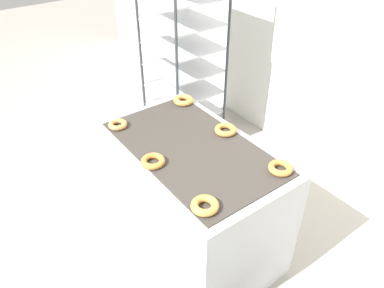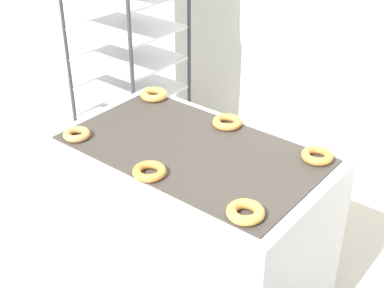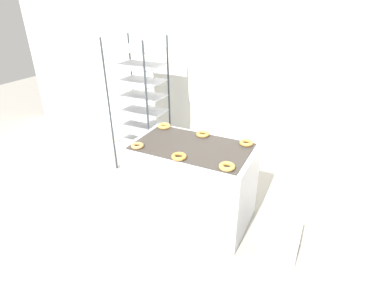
% 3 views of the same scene
% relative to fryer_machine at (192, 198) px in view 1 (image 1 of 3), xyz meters
% --- Properties ---
extents(ground_plane, '(14.00, 14.00, 0.00)m').
position_rel_fryer_machine_xyz_m(ground_plane, '(-0.00, -0.62, -0.43)').
color(ground_plane, '#9E998E').
extents(wall_back, '(8.00, 0.05, 2.80)m').
position_rel_fryer_machine_xyz_m(wall_back, '(-0.00, 1.51, 0.97)').
color(wall_back, silver).
rests_on(wall_back, ground_plane).
extents(fryer_machine, '(1.22, 0.73, 0.85)m').
position_rel_fryer_machine_xyz_m(fryer_machine, '(0.00, 0.00, 0.00)').
color(fryer_machine, '#B7BABF').
rests_on(fryer_machine, ground_plane).
extents(baking_rack_cart, '(0.60, 0.55, 1.75)m').
position_rel_fryer_machine_xyz_m(baking_rack_cart, '(-1.09, 0.71, 0.46)').
color(baking_rack_cart, '#33383D').
rests_on(baking_rack_cart, ground_plane).
extents(donut_near_left, '(0.12, 0.12, 0.03)m').
position_rel_fryer_machine_xyz_m(donut_near_left, '(-0.47, -0.26, 0.44)').
color(donut_near_left, '#C2864A').
rests_on(donut_near_left, fryer_machine).
extents(donut_near_center, '(0.14, 0.14, 0.04)m').
position_rel_fryer_machine_xyz_m(donut_near_center, '(0.00, -0.27, 0.45)').
color(donut_near_center, '#C78337').
rests_on(donut_near_center, fryer_machine).
extents(donut_near_right, '(0.14, 0.14, 0.04)m').
position_rel_fryer_machine_xyz_m(donut_near_right, '(0.45, -0.26, 0.45)').
color(donut_near_right, gold).
rests_on(donut_near_right, fryer_machine).
extents(donut_far_left, '(0.14, 0.14, 0.04)m').
position_rel_fryer_machine_xyz_m(donut_far_left, '(-0.47, 0.27, 0.45)').
color(donut_far_left, '#C48F42').
rests_on(donut_far_left, fryer_machine).
extents(donut_far_center, '(0.14, 0.14, 0.04)m').
position_rel_fryer_machine_xyz_m(donut_far_center, '(-0.00, 0.27, 0.45)').
color(donut_far_center, '#CD8A3F').
rests_on(donut_far_center, fryer_machine).
extents(donut_far_right, '(0.14, 0.14, 0.04)m').
position_rel_fryer_machine_xyz_m(donut_far_right, '(0.47, 0.26, 0.45)').
color(donut_far_right, '#C5833C').
rests_on(donut_far_right, fryer_machine).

